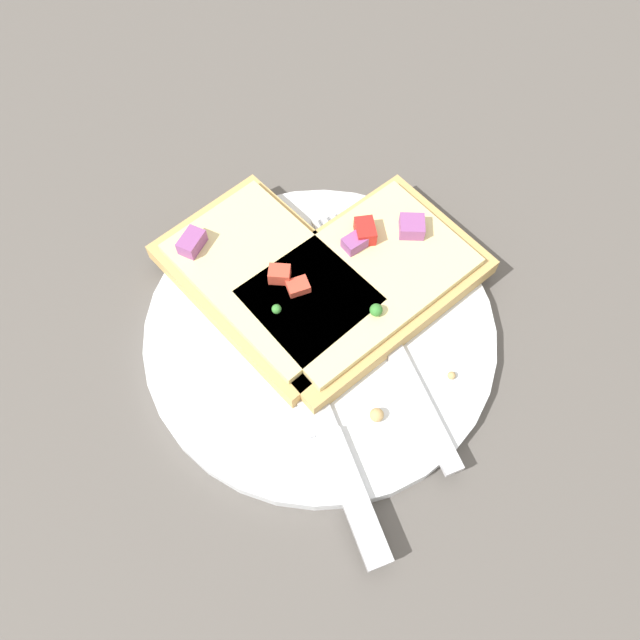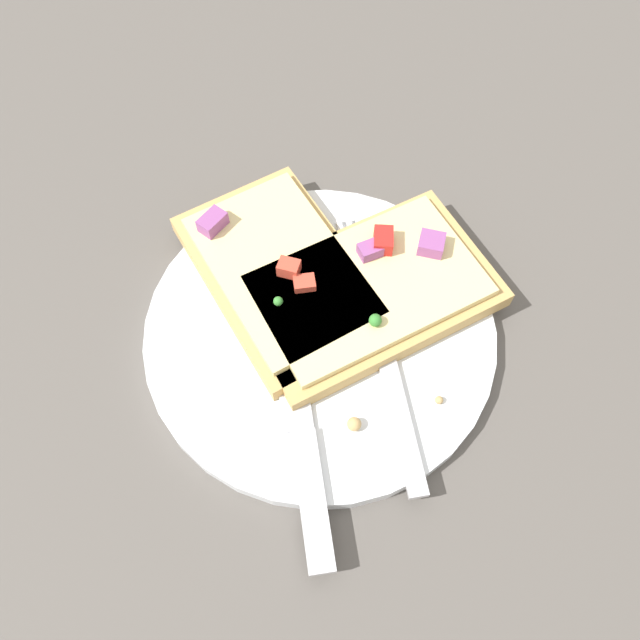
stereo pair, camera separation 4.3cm
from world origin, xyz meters
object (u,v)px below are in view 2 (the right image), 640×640
(plate, at_px, (320,331))
(knife, at_px, (297,417))
(fork, at_px, (378,326))
(pizza_slice_main, at_px, (281,271))
(pizza_slice_corner, at_px, (369,290))

(plate, bearing_deg, knife, 169.86)
(fork, bearing_deg, knife, 130.67)
(pizza_slice_main, bearing_deg, pizza_slice_corner, -134.40)
(plate, height_order, pizza_slice_corner, pizza_slice_corner)
(plate, distance_m, pizza_slice_corner, 0.04)
(fork, height_order, knife, knife)
(fork, relative_size, pizza_slice_main, 1.12)
(plate, xyz_separation_m, fork, (0.00, -0.04, 0.01))
(pizza_slice_main, xyz_separation_m, pizza_slice_corner, (-0.01, -0.06, 0.00))
(fork, bearing_deg, pizza_slice_main, 49.69)
(knife, relative_size, pizza_slice_main, 1.19)
(plate, relative_size, pizza_slice_main, 1.29)
(knife, relative_size, pizza_slice_corner, 1.11)
(plate, bearing_deg, pizza_slice_corner, -52.41)
(plate, bearing_deg, fork, -88.99)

